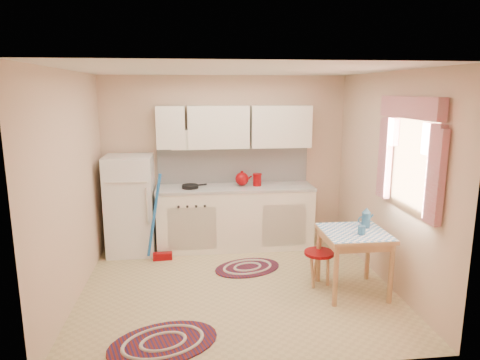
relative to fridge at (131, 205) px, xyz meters
name	(u,v)px	position (x,y,z in m)	size (l,w,h in m)	color
room_shell	(247,150)	(1.53, -1.01, 0.90)	(3.64, 3.60, 2.52)	tan
fridge	(131,205)	(0.00, 0.00, 0.00)	(0.65, 0.60, 1.40)	white
broom	(161,218)	(0.45, -0.35, -0.10)	(0.28, 0.12, 1.20)	blue
base_cabinets	(235,218)	(1.49, 0.05, -0.26)	(2.25, 0.60, 0.88)	white
countertop	(235,188)	(1.49, 0.05, 0.20)	(2.27, 0.62, 0.04)	#B1AEA8
frying_pan	(190,187)	(0.84, 0.00, 0.24)	(0.23, 0.23, 0.05)	black
red_kettle	(242,179)	(1.59, 0.05, 0.33)	(0.22, 0.19, 0.22)	#810408
red_canister	(257,180)	(1.81, 0.05, 0.30)	(0.12, 0.12, 0.16)	#810408
table	(353,262)	(2.68, -1.55, -0.34)	(0.72, 0.72, 0.72)	tan
stool	(319,268)	(2.34, -1.34, -0.49)	(0.35, 0.35, 0.42)	#810408
coffee_pot	(366,218)	(2.86, -1.43, 0.14)	(0.12, 0.11, 0.25)	#2A5A81
mug	(362,231)	(2.72, -1.65, 0.07)	(0.08, 0.08, 0.10)	#2A5A81
rug_center	(247,268)	(1.57, -0.77, -0.69)	(0.88, 0.59, 0.02)	maroon
rug_left	(163,343)	(0.57, -2.37, -0.69)	(1.02, 0.68, 0.02)	maroon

